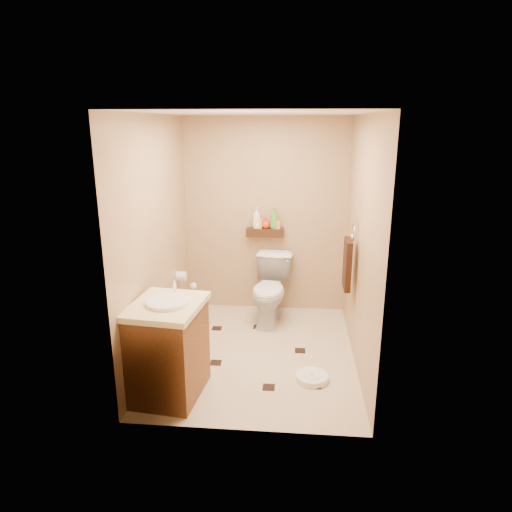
# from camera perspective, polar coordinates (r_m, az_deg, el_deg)

# --- Properties ---
(ground) EXTENTS (2.50, 2.50, 0.00)m
(ground) POSITION_cam_1_polar(r_m,az_deg,el_deg) (4.88, 0.10, -12.02)
(ground) COLOR beige
(ground) RESTS_ON ground
(wall_back) EXTENTS (2.00, 0.04, 2.40)m
(wall_back) POSITION_cam_1_polar(r_m,az_deg,el_deg) (5.65, 1.21, 4.95)
(wall_back) COLOR tan
(wall_back) RESTS_ON ground
(wall_front) EXTENTS (2.00, 0.04, 2.40)m
(wall_front) POSITION_cam_1_polar(r_m,az_deg,el_deg) (3.25, -1.81, -3.81)
(wall_front) COLOR tan
(wall_front) RESTS_ON ground
(wall_left) EXTENTS (0.04, 2.50, 2.40)m
(wall_left) POSITION_cam_1_polar(r_m,az_deg,el_deg) (4.63, -12.34, 1.99)
(wall_left) COLOR tan
(wall_left) RESTS_ON ground
(wall_right) EXTENTS (0.04, 2.50, 2.40)m
(wall_right) POSITION_cam_1_polar(r_m,az_deg,el_deg) (4.46, 13.01, 1.42)
(wall_right) COLOR tan
(wall_right) RESTS_ON ground
(ceiling) EXTENTS (2.00, 2.50, 0.02)m
(ceiling) POSITION_cam_1_polar(r_m,az_deg,el_deg) (4.29, 0.12, 17.46)
(ceiling) COLOR silver
(ceiling) RESTS_ON wall_back
(wall_shelf) EXTENTS (0.46, 0.14, 0.10)m
(wall_shelf) POSITION_cam_1_polar(r_m,az_deg,el_deg) (5.61, 1.15, 2.98)
(wall_shelf) COLOR #3D2110
(wall_shelf) RESTS_ON wall_back
(floor_accents) EXTENTS (1.21, 1.37, 0.01)m
(floor_accents) POSITION_cam_1_polar(r_m,az_deg,el_deg) (4.84, 0.58, -12.19)
(floor_accents) COLOR black
(floor_accents) RESTS_ON ground
(toilet) EXTENTS (0.51, 0.81, 0.79)m
(toilet) POSITION_cam_1_polar(r_m,az_deg,el_deg) (5.46, 1.83, -4.26)
(toilet) COLOR white
(toilet) RESTS_ON ground
(vanity) EXTENTS (0.65, 0.76, 0.99)m
(vanity) POSITION_cam_1_polar(r_m,az_deg,el_deg) (4.10, -10.88, -11.22)
(vanity) COLOR brown
(vanity) RESTS_ON ground
(bathroom_scale) EXTENTS (0.34, 0.34, 0.06)m
(bathroom_scale) POSITION_cam_1_polar(r_m,az_deg,el_deg) (4.44, 6.99, -14.83)
(bathroom_scale) COLOR white
(bathroom_scale) RESTS_ON ground
(toilet_brush) EXTENTS (0.11, 0.11, 0.49)m
(toilet_brush) POSITION_cam_1_polar(r_m,az_deg,el_deg) (5.57, -7.72, -6.43)
(toilet_brush) COLOR #186258
(toilet_brush) RESTS_ON ground
(towel_ring) EXTENTS (0.12, 0.30, 0.76)m
(towel_ring) POSITION_cam_1_polar(r_m,az_deg,el_deg) (4.76, 11.40, -0.74)
(towel_ring) COLOR silver
(towel_ring) RESTS_ON wall_right
(toilet_paper) EXTENTS (0.12, 0.11, 0.12)m
(toilet_paper) POSITION_cam_1_polar(r_m,az_deg,el_deg) (5.38, -9.33, -2.49)
(toilet_paper) COLOR white
(toilet_paper) RESTS_ON wall_left
(bottle_a) EXTENTS (0.13, 0.13, 0.26)m
(bottle_a) POSITION_cam_1_polar(r_m,az_deg,el_deg) (5.58, 0.09, 4.80)
(bottle_a) COLOR white
(bottle_a) RESTS_ON wall_shelf
(bottle_b) EXTENTS (0.10, 0.10, 0.17)m
(bottle_b) POSITION_cam_1_polar(r_m,az_deg,el_deg) (5.59, 0.24, 4.37)
(bottle_b) COLOR gold
(bottle_b) RESTS_ON wall_shelf
(bottle_c) EXTENTS (0.15, 0.15, 0.14)m
(bottle_c) POSITION_cam_1_polar(r_m,az_deg,el_deg) (5.58, 1.25, 4.18)
(bottle_c) COLOR red
(bottle_c) RESTS_ON wall_shelf
(bottle_d) EXTENTS (0.12, 0.12, 0.25)m
(bottle_d) POSITION_cam_1_polar(r_m,az_deg,el_deg) (5.56, 2.30, 4.73)
(bottle_d) COLOR green
(bottle_d) RESTS_ON wall_shelf
(bottle_e) EXTENTS (0.08, 0.08, 0.15)m
(bottle_e) POSITION_cam_1_polar(r_m,az_deg,el_deg) (5.57, 2.64, 4.20)
(bottle_e) COLOR gold
(bottle_e) RESTS_ON wall_shelf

